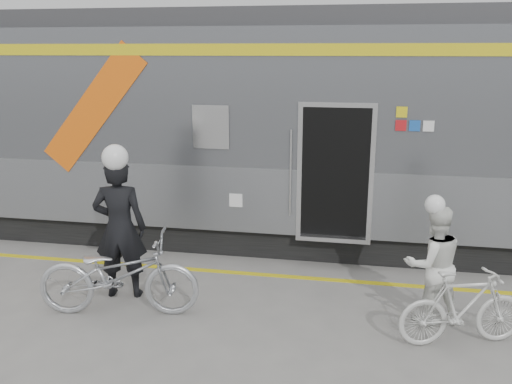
% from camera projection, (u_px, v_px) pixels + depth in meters
% --- Properties ---
extents(ground, '(90.00, 90.00, 0.00)m').
position_uv_depth(ground, '(224.00, 345.00, 6.54)').
color(ground, slate).
rests_on(ground, ground).
extents(train, '(24.00, 3.17, 4.10)m').
position_uv_depth(train, '(222.00, 126.00, 10.18)').
color(train, black).
rests_on(train, ground).
extents(safety_strip, '(24.00, 0.12, 0.01)m').
position_uv_depth(safety_strip, '(256.00, 274.00, 8.58)').
color(safety_strip, gold).
rests_on(safety_strip, ground).
extents(man, '(0.81, 0.61, 2.04)m').
position_uv_depth(man, '(120.00, 228.00, 7.62)').
color(man, black).
rests_on(man, ground).
extents(bicycle_left, '(2.23, 1.09, 1.12)m').
position_uv_depth(bicycle_left, '(119.00, 275.00, 7.18)').
color(bicycle_left, '#B4B6BC').
rests_on(bicycle_left, ground).
extents(woman, '(0.90, 0.79, 1.56)m').
position_uv_depth(woman, '(433.00, 264.00, 6.94)').
color(woman, white).
rests_on(woman, ground).
extents(bicycle_right, '(1.64, 0.89, 0.95)m').
position_uv_depth(bicycle_right, '(463.00, 308.00, 6.45)').
color(bicycle_right, beige).
rests_on(bicycle_right, ground).
extents(helmet_man, '(0.35, 0.35, 0.35)m').
position_uv_depth(helmet_man, '(114.00, 144.00, 7.32)').
color(helmet_man, white).
rests_on(helmet_man, man).
extents(helmet_woman, '(0.25, 0.25, 0.25)m').
position_uv_depth(helmet_woman, '(439.00, 196.00, 6.71)').
color(helmet_woman, white).
rests_on(helmet_woman, woman).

